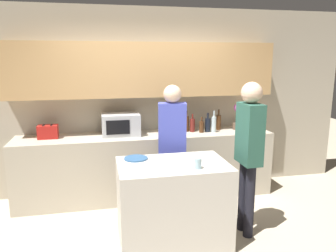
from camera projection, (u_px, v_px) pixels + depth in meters
The scene contains 19 objects.
ground_plane at pixel (167, 249), 3.47m from camera, with size 14.00×14.00×0.00m, color #BCAD93.
back_wall at pixel (143, 89), 4.75m from camera, with size 6.40×0.40×2.70m.
back_counter at pixel (147, 166), 4.71m from camera, with size 3.60×0.62×0.93m.
kitchen_island at pixel (173, 203), 3.53m from camera, with size 1.16×0.74×0.90m.
microwave at pixel (121, 124), 4.56m from camera, with size 0.52×0.39×0.30m.
toaster at pixel (48, 132), 4.38m from camera, with size 0.26×0.16×0.18m.
potted_plant at pixel (238, 116), 4.91m from camera, with size 0.14×0.14×0.40m.
bottle_0 at pixel (172, 124), 4.76m from camera, with size 0.08×0.08×0.31m.
bottle_1 at pixel (180, 125), 4.76m from camera, with size 0.08×0.08×0.25m.
bottle_2 at pixel (186, 123), 4.78m from camera, with size 0.07×0.07×0.31m.
bottle_3 at pixel (192, 125), 4.77m from camera, with size 0.07×0.07×0.26m.
bottle_4 at pixel (202, 127), 4.73m from camera, with size 0.07×0.07×0.23m.
bottle_5 at pixel (208, 125), 4.76m from camera, with size 0.08×0.08×0.28m.
bottle_6 at pixel (214, 124), 4.74m from camera, with size 0.07×0.07×0.31m.
bottle_7 at pixel (218, 122), 4.90m from camera, with size 0.07×0.07×0.31m.
plate_on_island at pixel (136, 158), 3.58m from camera, with size 0.26×0.26×0.01m.
cup_0 at pixel (198, 163), 3.26m from camera, with size 0.07×0.07×0.11m.
person_left at pixel (172, 140), 4.05m from camera, with size 0.37×0.26×1.67m.
person_center at pixel (249, 146), 3.59m from camera, with size 0.23×0.34×1.74m.
Camera 1 is at (-0.64, -3.07, 1.99)m, focal length 35.00 mm.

